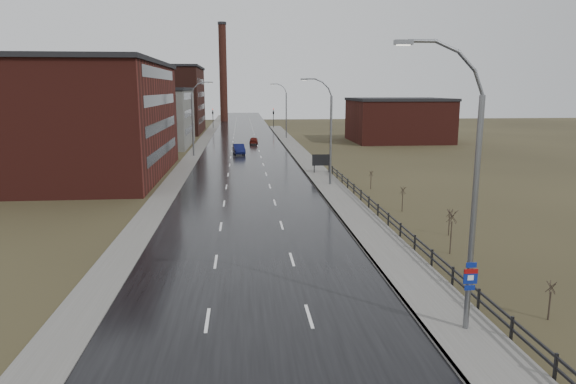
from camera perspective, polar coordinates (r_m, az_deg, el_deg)
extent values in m
plane|color=#2D2819|center=(20.39, -2.86, -18.75)|extent=(320.00, 320.00, 0.00)
cube|color=black|center=(78.30, -4.71, 3.85)|extent=(14.00, 300.00, 0.06)
cube|color=#595651|center=(54.39, 4.67, 0.59)|extent=(3.20, 180.00, 0.18)
cube|color=slate|center=(54.15, 3.08, 0.56)|extent=(0.16, 180.00, 0.18)
cube|color=#595651|center=(78.66, -10.70, 3.74)|extent=(2.40, 260.00, 0.12)
cube|color=#471914|center=(65.96, -23.37, 7.21)|extent=(22.00, 28.00, 13.00)
cube|color=black|center=(65.93, -23.84, 13.06)|extent=(22.44, 28.56, 0.50)
cube|color=black|center=(63.74, -13.68, 4.54)|extent=(0.06, 22.40, 1.20)
cube|color=black|center=(63.47, -13.81, 7.23)|extent=(0.06, 22.40, 1.20)
cube|color=black|center=(63.34, -13.94, 9.93)|extent=(0.06, 22.40, 1.20)
cube|color=black|center=(63.35, -14.07, 12.64)|extent=(0.06, 22.40, 1.20)
cube|color=slate|center=(97.33, -15.62, 7.88)|extent=(16.00, 20.00, 10.00)
cube|color=black|center=(97.19, -15.79, 10.96)|extent=(16.32, 20.40, 0.50)
cube|color=black|center=(96.36, -10.86, 6.87)|extent=(0.06, 16.00, 1.20)
cube|color=black|center=(96.18, -10.92, 8.65)|extent=(0.06, 16.00, 1.20)
cube|color=black|center=(96.10, -10.99, 10.43)|extent=(0.06, 16.00, 1.20)
cube|color=#331611|center=(127.63, -15.52, 9.74)|extent=(26.00, 24.00, 15.00)
cube|color=black|center=(127.70, -15.71, 13.21)|extent=(26.52, 24.48, 0.50)
cube|color=black|center=(126.19, -9.55, 7.93)|extent=(0.06, 19.20, 1.20)
cube|color=black|center=(126.05, -9.60, 9.29)|extent=(0.06, 19.20, 1.20)
cube|color=black|center=(125.99, -9.64, 10.65)|extent=(0.06, 19.20, 1.20)
cube|color=black|center=(125.99, -9.69, 12.02)|extent=(0.06, 19.20, 1.20)
cube|color=#471914|center=(104.51, 12.13, 7.70)|extent=(18.00, 16.00, 8.00)
cube|color=black|center=(104.34, 12.23, 10.03)|extent=(18.36, 16.32, 0.50)
cylinder|color=#331611|center=(167.78, -7.22, 12.91)|extent=(2.40, 2.40, 30.00)
cylinder|color=black|center=(168.91, -7.35, 18.10)|extent=(2.70, 2.70, 0.80)
cylinder|color=slate|center=(22.40, 19.91, -2.82)|extent=(0.24, 0.24, 10.00)
cylinder|color=slate|center=(21.70, 20.43, 11.29)|extent=(0.57, 0.14, 1.12)
cylinder|color=slate|center=(21.50, 19.23, 13.56)|extent=(0.91, 0.14, 0.91)
cylinder|color=slate|center=(21.21, 17.25, 15.19)|extent=(1.12, 0.14, 0.57)
cylinder|color=slate|center=(20.89, 14.75, 15.91)|extent=(1.15, 0.14, 0.14)
cube|color=slate|center=(20.65, 12.70, 15.93)|extent=(0.70, 0.28, 0.18)
cube|color=silver|center=(20.64, 12.69, 15.65)|extent=(0.50, 0.20, 0.04)
cube|color=navy|center=(22.83, 19.70, -7.65)|extent=(0.45, 0.04, 0.22)
cube|color=navy|center=(22.99, 19.62, -8.83)|extent=(0.60, 0.04, 0.65)
cube|color=maroon|center=(22.91, 19.67, -8.29)|extent=(0.60, 0.04, 0.20)
cube|color=navy|center=(23.16, 19.54, -9.99)|extent=(0.45, 0.04, 0.22)
cube|color=silver|center=(22.99, 19.63, -8.96)|extent=(0.26, 0.02, 0.22)
cylinder|color=slate|center=(54.73, 4.77, 5.59)|extent=(0.24, 0.24, 9.50)
cylinder|color=slate|center=(54.43, 4.69, 10.99)|extent=(0.51, 0.14, 0.98)
cylinder|color=slate|center=(54.35, 4.19, 11.75)|extent=(0.81, 0.14, 0.81)
cylinder|color=slate|center=(54.24, 3.44, 12.26)|extent=(0.98, 0.14, 0.51)
cylinder|color=slate|center=(54.13, 2.54, 12.45)|extent=(1.01, 0.14, 0.14)
cube|color=slate|center=(54.04, 1.80, 12.41)|extent=(0.70, 0.28, 0.18)
cube|color=silver|center=(54.04, 1.80, 12.30)|extent=(0.50, 0.20, 0.04)
cylinder|color=slate|center=(80.16, -10.55, 7.26)|extent=(0.24, 0.24, 9.50)
cylinder|color=slate|center=(79.95, -10.56, 10.95)|extent=(0.51, 0.14, 0.98)
cylinder|color=slate|center=(79.91, -10.23, 11.47)|extent=(0.81, 0.14, 0.81)
cylinder|color=slate|center=(79.86, -9.73, 11.83)|extent=(0.98, 0.14, 0.51)
cylinder|color=slate|center=(79.80, -9.11, 11.97)|extent=(1.01, 0.14, 0.14)
cube|color=slate|center=(79.76, -8.61, 11.95)|extent=(0.70, 0.28, 0.18)
cube|color=silver|center=(79.76, -8.61, 11.88)|extent=(0.50, 0.20, 0.04)
cylinder|color=slate|center=(108.18, -0.20, 8.47)|extent=(0.24, 0.24, 9.50)
cylinder|color=slate|center=(108.03, -0.29, 11.20)|extent=(0.51, 0.14, 0.98)
cylinder|color=slate|center=(107.99, -0.55, 11.58)|extent=(0.81, 0.14, 0.81)
cylinder|color=slate|center=(107.94, -0.93, 11.83)|extent=(0.98, 0.14, 0.51)
cylinder|color=slate|center=(107.88, -1.39, 11.91)|extent=(1.01, 0.14, 0.14)
cube|color=slate|center=(107.83, -1.76, 11.89)|extent=(0.70, 0.28, 0.18)
cube|color=silver|center=(107.83, -1.76, 11.83)|extent=(0.50, 0.20, 0.04)
cube|color=black|center=(21.39, 27.58, -16.92)|extent=(0.10, 0.10, 1.10)
cube|color=black|center=(23.67, 23.59, -13.77)|extent=(0.10, 0.10, 1.10)
cube|color=black|center=(26.10, 20.41, -11.15)|extent=(0.10, 0.10, 1.10)
cube|color=black|center=(28.63, 17.82, -8.95)|extent=(0.10, 0.10, 1.10)
cube|color=black|center=(31.25, 15.69, -7.11)|extent=(0.10, 0.10, 1.10)
cube|color=black|center=(33.93, 13.90, -5.55)|extent=(0.10, 0.10, 1.10)
cube|color=black|center=(36.66, 12.38, -4.21)|extent=(0.10, 0.10, 1.10)
cube|color=black|center=(39.43, 11.08, -3.05)|extent=(0.10, 0.10, 1.10)
cube|color=black|center=(42.23, 9.96, -2.05)|extent=(0.10, 0.10, 1.10)
cube|color=black|center=(45.06, 8.97, -1.17)|extent=(0.10, 0.10, 1.10)
cube|color=black|center=(47.91, 8.10, -0.40)|extent=(0.10, 0.10, 1.10)
cube|color=black|center=(50.77, 7.33, 0.29)|extent=(0.10, 0.10, 1.10)
cube|color=black|center=(53.65, 6.64, 0.90)|extent=(0.10, 0.10, 1.10)
cube|color=black|center=(56.55, 6.03, 1.45)|extent=(0.10, 0.10, 1.10)
cube|color=black|center=(59.45, 5.47, 1.95)|extent=(0.10, 0.10, 1.10)
cube|color=black|center=(62.36, 4.96, 2.40)|extent=(0.10, 0.10, 1.10)
cube|color=black|center=(38.87, 11.31, -2.66)|extent=(0.08, 53.00, 0.10)
cube|color=black|center=(38.97, 11.29, -3.24)|extent=(0.08, 53.00, 0.10)
cylinder|color=#382D23|center=(26.34, 27.04, -11.20)|extent=(0.08, 0.08, 1.35)
cylinder|color=#382D23|center=(26.06, 27.31, -9.40)|extent=(0.04, 0.46, 0.54)
cylinder|color=#382D23|center=(26.08, 27.19, -9.37)|extent=(0.44, 0.18, 0.55)
cylinder|color=#382D23|center=(26.04, 27.11, -9.40)|extent=(0.27, 0.39, 0.55)
cylinder|color=#382D23|center=(25.99, 27.18, -9.44)|extent=(0.27, 0.39, 0.55)
cylinder|color=#382D23|center=(26.01, 27.30, -9.44)|extent=(0.44, 0.18, 0.55)
cylinder|color=#382D23|center=(33.94, 17.64, -4.86)|extent=(0.08, 0.08, 2.11)
cylinder|color=#382D23|center=(33.62, 17.86, -2.60)|extent=(0.04, 0.71, 0.83)
cylinder|color=#382D23|center=(33.65, 17.78, -2.58)|extent=(0.67, 0.26, 0.84)
cylinder|color=#382D23|center=(33.61, 17.70, -2.59)|extent=(0.40, 0.60, 0.85)
cylinder|color=#382D23|center=(33.56, 17.74, -2.62)|extent=(0.40, 0.60, 0.85)
cylinder|color=#382D23|center=(33.56, 17.84, -2.62)|extent=(0.67, 0.26, 0.84)
cylinder|color=#382D23|center=(38.20, 17.45, -3.61)|extent=(0.08, 0.08, 1.40)
cylinder|color=#382D23|center=(38.00, 17.61, -2.28)|extent=(0.04, 0.48, 0.56)
cylinder|color=#382D23|center=(38.03, 17.53, -2.26)|extent=(0.46, 0.19, 0.57)
cylinder|color=#382D23|center=(37.99, 17.46, -2.27)|extent=(0.28, 0.41, 0.57)
cylinder|color=#382D23|center=(37.94, 17.50, -2.29)|extent=(0.28, 0.41, 0.57)
cylinder|color=#382D23|center=(37.94, 17.59, -2.29)|extent=(0.46, 0.19, 0.57)
cylinder|color=#382D23|center=(44.56, 12.59, -1.13)|extent=(0.08, 0.08, 1.59)
cylinder|color=#382D23|center=(44.37, 12.71, 0.17)|extent=(0.04, 0.54, 0.63)
cylinder|color=#382D23|center=(44.40, 12.65, 0.19)|extent=(0.51, 0.21, 0.64)
cylinder|color=#382D23|center=(44.37, 12.59, 0.18)|extent=(0.31, 0.46, 0.65)
cylinder|color=#382D23|center=(44.31, 12.61, 0.16)|extent=(0.31, 0.46, 0.65)
cylinder|color=#382D23|center=(44.31, 12.69, 0.16)|extent=(0.51, 0.21, 0.64)
cylinder|color=#382D23|center=(53.97, 9.19, 1.07)|extent=(0.08, 0.08, 1.43)
cylinder|color=#382D23|center=(53.83, 9.28, 2.05)|extent=(0.04, 0.49, 0.57)
cylinder|color=#382D23|center=(53.87, 9.23, 2.05)|extent=(0.46, 0.19, 0.58)
cylinder|color=#382D23|center=(53.84, 9.18, 2.05)|extent=(0.28, 0.41, 0.59)
cylinder|color=#382D23|center=(53.78, 9.19, 2.04)|extent=(0.28, 0.41, 0.59)
cylinder|color=#382D23|center=(53.78, 9.25, 2.04)|extent=(0.46, 0.19, 0.58)
cube|color=black|center=(62.83, 2.93, 2.82)|extent=(0.10, 0.10, 1.80)
cube|color=black|center=(63.12, 4.57, 2.83)|extent=(0.10, 0.10, 1.80)
cube|color=silver|center=(62.80, 3.77, 3.58)|extent=(2.28, 0.08, 1.28)
cube|color=black|center=(62.75, 3.78, 3.57)|extent=(2.38, 0.04, 1.38)
cylinder|color=black|center=(138.04, -8.34, 8.08)|extent=(0.16, 0.16, 5.20)
imported|color=black|center=(137.93, -8.36, 8.97)|extent=(0.58, 2.73, 1.10)
sphere|color=#FF190C|center=(137.77, -8.37, 9.10)|extent=(0.18, 0.18, 0.18)
cylinder|color=black|center=(138.11, -1.63, 8.20)|extent=(0.16, 0.16, 5.20)
imported|color=black|center=(138.01, -1.63, 9.09)|extent=(0.58, 2.73, 1.10)
sphere|color=#FF190C|center=(137.85, -1.63, 9.21)|extent=(0.18, 0.18, 0.18)
imported|color=#0B103B|center=(82.49, -5.48, 4.75)|extent=(2.16, 4.92, 1.57)
imported|color=#57140E|center=(97.54, -3.83, 5.72)|extent=(1.78, 3.99, 1.33)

